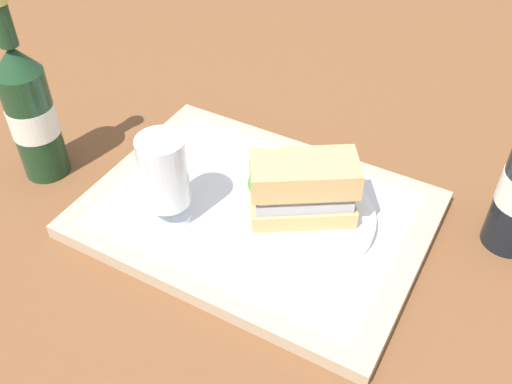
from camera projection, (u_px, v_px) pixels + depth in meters
ground_plane at (256, 219)px, 0.78m from camera, size 3.00×3.00×0.00m
tray at (256, 214)px, 0.78m from camera, size 0.44×0.32×0.02m
placemat at (256, 208)px, 0.77m from camera, size 0.38×0.27×0.00m
plate at (301, 217)px, 0.75m from camera, size 0.19×0.19×0.01m
sandwich at (301, 188)px, 0.71m from camera, size 0.14×0.12×0.08m
beer_glass at (165, 177)px, 0.71m from camera, size 0.06×0.06×0.12m
napkin_folded at (243, 156)px, 0.85m from camera, size 0.09×0.07×0.01m
beer_bottle at (30, 111)px, 0.79m from camera, size 0.07×0.07×0.27m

